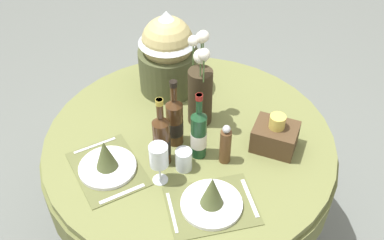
% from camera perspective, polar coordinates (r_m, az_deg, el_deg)
% --- Properties ---
extents(ground, '(8.00, 8.00, 0.00)m').
position_cam_1_polar(ground, '(2.63, -0.27, -14.25)').
color(ground, slate).
extents(dining_table, '(1.33, 1.33, 0.76)m').
position_cam_1_polar(dining_table, '(2.14, -0.33, -4.85)').
color(dining_table, olive).
rests_on(dining_table, ground).
extents(place_setting_left, '(0.43, 0.42, 0.16)m').
position_cam_1_polar(place_setting_left, '(1.91, -10.65, -5.14)').
color(place_setting_left, brown).
rests_on(place_setting_left, dining_table).
extents(place_setting_right, '(0.43, 0.41, 0.16)m').
position_cam_1_polar(place_setting_right, '(1.75, 2.50, -9.75)').
color(place_setting_right, brown).
rests_on(place_setting_right, dining_table).
extents(flower_vase, '(0.13, 0.18, 0.44)m').
position_cam_1_polar(flower_vase, '(2.02, 1.00, 4.01)').
color(flower_vase, '#332819').
rests_on(flower_vase, dining_table).
extents(wine_bottle_left, '(0.07, 0.07, 0.33)m').
position_cam_1_polar(wine_bottle_left, '(1.86, -3.83, -2.44)').
color(wine_bottle_left, '#422814').
rests_on(wine_bottle_left, dining_table).
extents(wine_bottle_centre, '(0.07, 0.07, 0.33)m').
position_cam_1_polar(wine_bottle_centre, '(1.89, 0.85, -1.67)').
color(wine_bottle_centre, '#194223').
rests_on(wine_bottle_centre, dining_table).
extents(wine_bottle_right, '(0.07, 0.07, 0.33)m').
position_cam_1_polar(wine_bottle_right, '(1.94, -2.20, -0.09)').
color(wine_bottle_right, '#422814').
rests_on(wine_bottle_right, dining_table).
extents(wine_glass_left, '(0.08, 0.08, 0.19)m').
position_cam_1_polar(wine_glass_left, '(1.77, -4.19, -4.58)').
color(wine_glass_left, silver).
rests_on(wine_glass_left, dining_table).
extents(tumbler_near_left, '(0.07, 0.07, 0.10)m').
position_cam_1_polar(tumbler_near_left, '(1.88, -1.04, -4.99)').
color(tumbler_near_left, silver).
rests_on(tumbler_near_left, dining_table).
extents(pepper_mill, '(0.05, 0.05, 0.20)m').
position_cam_1_polar(pepper_mill, '(1.89, 4.20, -3.15)').
color(pepper_mill, brown).
rests_on(pepper_mill, dining_table).
extents(gift_tub_back_left, '(0.29, 0.29, 0.43)m').
position_cam_1_polar(gift_tub_back_left, '(2.20, -3.06, 8.82)').
color(gift_tub_back_left, '#474C2D').
rests_on(gift_tub_back_left, dining_table).
extents(woven_basket_side_right, '(0.18, 0.15, 0.18)m').
position_cam_1_polar(woven_basket_side_right, '(1.99, 10.36, -1.95)').
color(woven_basket_side_right, '#47331E').
rests_on(woven_basket_side_right, dining_table).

